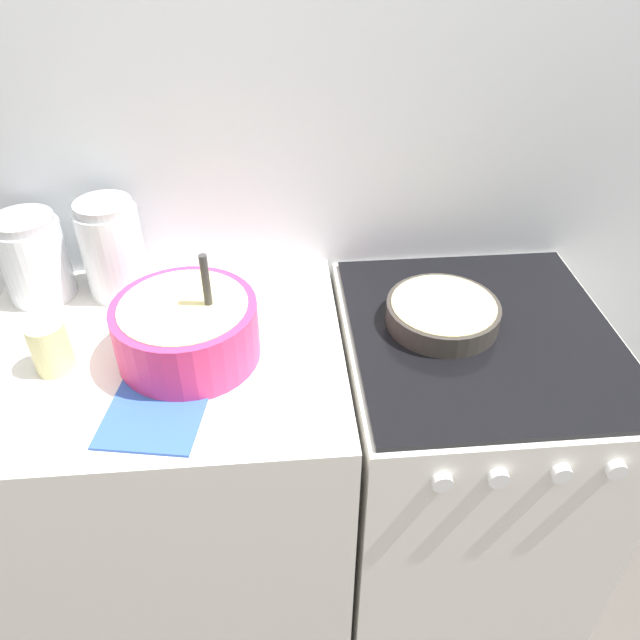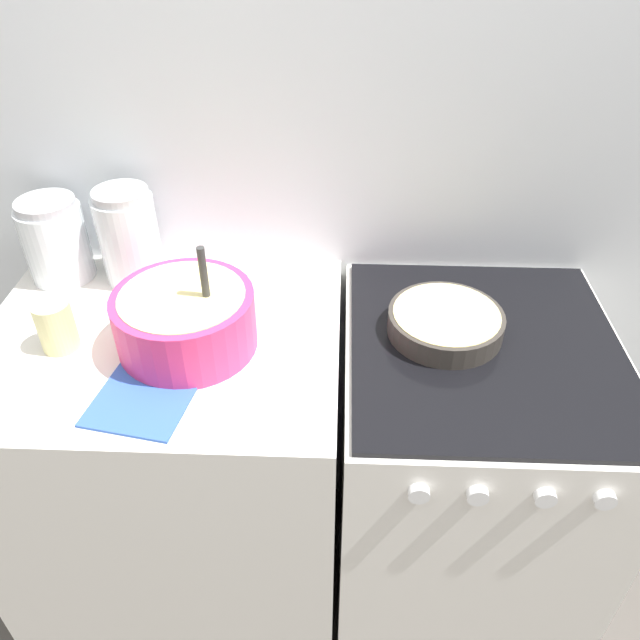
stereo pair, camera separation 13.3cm
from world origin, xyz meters
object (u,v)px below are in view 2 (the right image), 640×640
Objects in this scene: stove at (459,483)px; storage_jar_left at (58,245)px; tin_can at (58,326)px; storage_jar_middle at (132,242)px; mixing_bowl at (187,317)px; baking_pan at (447,322)px.

storage_jar_left is (-1.00, 0.23, 0.56)m from stove.
storage_jar_left reaches higher than tin_can.
storage_jar_left is at bearing 180.00° from storage_jar_middle.
stove is 1.17m from storage_jar_left.
stove is 4.57× the size of storage_jar_left.
mixing_bowl is 2.64× the size of tin_can.
baking_pan is 0.83m from tin_can.
mixing_bowl reaches higher than storage_jar_left.
storage_jar_middle reaches higher than storage_jar_left.
tin_can reaches higher than baking_pan.
baking_pan is at bearing -11.89° from storage_jar_left.
storage_jar_middle is (0.18, 0.00, 0.01)m from storage_jar_left.
storage_jar_middle is at bearing 125.65° from mixing_bowl.
storage_jar_middle is (-0.82, 0.23, 0.57)m from stove.
baking_pan is 0.76m from storage_jar_middle.
baking_pan is 1.23× the size of storage_jar_left.
stove is 8.41× the size of tin_can.
storage_jar_left is at bearing 168.11° from baking_pan.
storage_jar_left is (-0.92, 0.19, 0.06)m from baking_pan.
baking_pan is 0.94m from storage_jar_left.
storage_jar_left reaches higher than baking_pan.
storage_jar_left is at bearing 144.92° from mixing_bowl.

